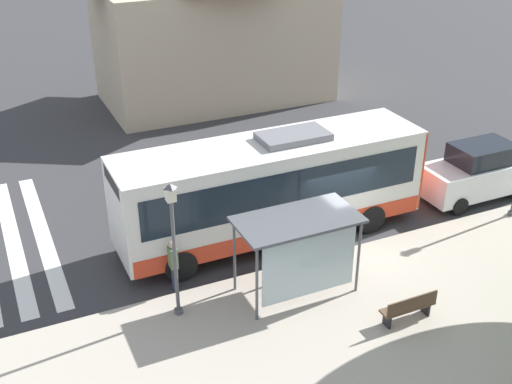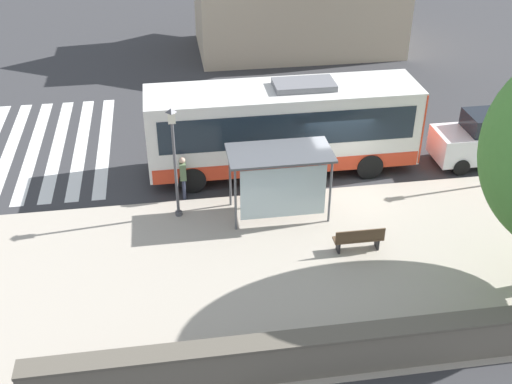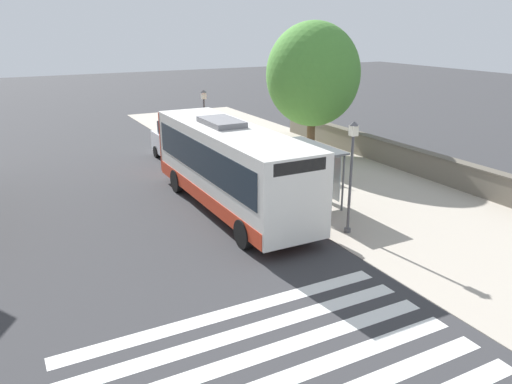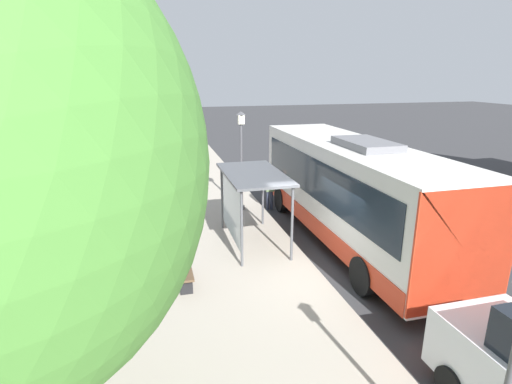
{
  "view_description": "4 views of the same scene",
  "coord_description": "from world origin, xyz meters",
  "px_view_note": "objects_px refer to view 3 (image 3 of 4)",
  "views": [
    {
      "loc": [
        -14.68,
        9.92,
        11.14
      ],
      "look_at": [
        1.94,
        2.29,
        1.64
      ],
      "focal_mm": 45.0,
      "sensor_mm": 36.0,
      "label": 1
    },
    {
      "loc": [
        -19.53,
        6.1,
        12.32
      ],
      "look_at": [
        -1.13,
        3.28,
        0.83
      ],
      "focal_mm": 45.0,
      "sensor_mm": 36.0,
      "label": 2
    },
    {
      "loc": [
        9.69,
        19.01,
        7.11
      ],
      "look_at": [
        1.12,
        2.79,
        0.91
      ],
      "focal_mm": 35.0,
      "sensor_mm": 36.0,
      "label": 3
    },
    {
      "loc": [
        -4.37,
        -9.39,
        5.42
      ],
      "look_at": [
        -0.76,
        4.28,
        1.22
      ],
      "focal_mm": 28.0,
      "sensor_mm": 36.0,
      "label": 4
    }
  ],
  "objects_px": {
    "shade_tree": "(313,75)",
    "street_lamp_near": "(204,117)",
    "bus": "(230,165)",
    "parked_car_behind_bus": "(178,143)",
    "pedestrian": "(318,210)",
    "bench": "(325,171)",
    "street_lamp_far": "(351,168)",
    "bus_shelter": "(309,155)"
  },
  "relations": [
    {
      "from": "bus_shelter",
      "to": "parked_car_behind_bus",
      "type": "relative_size",
      "value": 0.81
    },
    {
      "from": "bench",
      "to": "shade_tree",
      "type": "xyz_separation_m",
      "value": [
        -2.49,
        -4.94,
        3.97
      ]
    },
    {
      "from": "parked_car_behind_bus",
      "to": "street_lamp_near",
      "type": "bearing_deg",
      "value": -172.78
    },
    {
      "from": "bus",
      "to": "bus_shelter",
      "type": "relative_size",
      "value": 2.91
    },
    {
      "from": "bus_shelter",
      "to": "pedestrian",
      "type": "relative_size",
      "value": 2.11
    },
    {
      "from": "parked_car_behind_bus",
      "to": "shade_tree",
      "type": "bearing_deg",
      "value": 166.85
    },
    {
      "from": "street_lamp_near",
      "to": "street_lamp_far",
      "type": "bearing_deg",
      "value": 91.72
    },
    {
      "from": "street_lamp_far",
      "to": "shade_tree",
      "type": "height_order",
      "value": "shade_tree"
    },
    {
      "from": "bench",
      "to": "parked_car_behind_bus",
      "type": "xyz_separation_m",
      "value": [
        4.95,
        -6.68,
        0.53
      ]
    },
    {
      "from": "pedestrian",
      "to": "street_lamp_near",
      "type": "relative_size",
      "value": 0.44
    },
    {
      "from": "bus",
      "to": "shade_tree",
      "type": "xyz_separation_m",
      "value": [
        -8.09,
        -6.33,
        2.61
      ]
    },
    {
      "from": "pedestrian",
      "to": "street_lamp_near",
      "type": "xyz_separation_m",
      "value": [
        -0.75,
        -12.15,
        1.26
      ]
    },
    {
      "from": "bus",
      "to": "shade_tree",
      "type": "relative_size",
      "value": 1.38
    },
    {
      "from": "street_lamp_near",
      "to": "shade_tree",
      "type": "relative_size",
      "value": 0.51
    },
    {
      "from": "bus",
      "to": "street_lamp_near",
      "type": "distance_m",
      "value": 8.61
    },
    {
      "from": "bus",
      "to": "bench",
      "type": "bearing_deg",
      "value": -166.03
    },
    {
      "from": "bench",
      "to": "street_lamp_near",
      "type": "height_order",
      "value": "street_lamp_near"
    },
    {
      "from": "bench",
      "to": "street_lamp_far",
      "type": "distance_m",
      "value": 6.53
    },
    {
      "from": "bus",
      "to": "parked_car_behind_bus",
      "type": "distance_m",
      "value": 8.14
    },
    {
      "from": "bus_shelter",
      "to": "bench",
      "type": "relative_size",
      "value": 2.18
    },
    {
      "from": "pedestrian",
      "to": "street_lamp_near",
      "type": "distance_m",
      "value": 12.24
    },
    {
      "from": "street_lamp_near",
      "to": "shade_tree",
      "type": "bearing_deg",
      "value": 161.35
    },
    {
      "from": "bench",
      "to": "street_lamp_near",
      "type": "bearing_deg",
      "value": -64.54
    },
    {
      "from": "shade_tree",
      "to": "street_lamp_near",
      "type": "bearing_deg",
      "value": -18.65
    },
    {
      "from": "pedestrian",
      "to": "bench",
      "type": "distance_m",
      "value": 6.65
    },
    {
      "from": "bench",
      "to": "shade_tree",
      "type": "height_order",
      "value": "shade_tree"
    },
    {
      "from": "street_lamp_near",
      "to": "parked_car_behind_bus",
      "type": "height_order",
      "value": "street_lamp_near"
    },
    {
      "from": "bus",
      "to": "shade_tree",
      "type": "bearing_deg",
      "value": -141.93
    },
    {
      "from": "pedestrian",
      "to": "street_lamp_near",
      "type": "height_order",
      "value": "street_lamp_near"
    },
    {
      "from": "pedestrian",
      "to": "bench",
      "type": "height_order",
      "value": "pedestrian"
    },
    {
      "from": "bus",
      "to": "parked_car_behind_bus",
      "type": "height_order",
      "value": "bus"
    },
    {
      "from": "street_lamp_far",
      "to": "parked_car_behind_bus",
      "type": "distance_m",
      "value": 12.45
    },
    {
      "from": "street_lamp_near",
      "to": "parked_car_behind_bus",
      "type": "bearing_deg",
      "value": 7.22
    },
    {
      "from": "bus_shelter",
      "to": "parked_car_behind_bus",
      "type": "bearing_deg",
      "value": -73.6
    },
    {
      "from": "bus",
      "to": "pedestrian",
      "type": "distance_m",
      "value": 4.27
    },
    {
      "from": "bench",
      "to": "street_lamp_far",
      "type": "relative_size",
      "value": 0.39
    },
    {
      "from": "bus",
      "to": "bench",
      "type": "relative_size",
      "value": 6.34
    },
    {
      "from": "shade_tree",
      "to": "parked_car_behind_bus",
      "type": "height_order",
      "value": "shade_tree"
    },
    {
      "from": "shade_tree",
      "to": "parked_car_behind_bus",
      "type": "distance_m",
      "value": 8.37
    },
    {
      "from": "street_lamp_near",
      "to": "parked_car_behind_bus",
      "type": "distance_m",
      "value": 2.08
    },
    {
      "from": "street_lamp_far",
      "to": "bench",
      "type": "bearing_deg",
      "value": -117.75
    },
    {
      "from": "parked_car_behind_bus",
      "to": "bus",
      "type": "bearing_deg",
      "value": 85.4
    }
  ]
}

